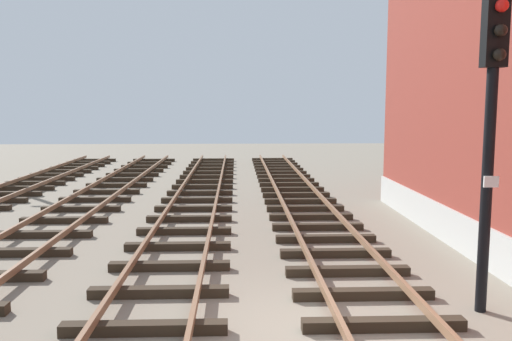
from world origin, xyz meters
TOP-DOWN VIEW (x-y plane):
  - ground_plane at (0.00, 0.00)m, footprint 80.00×80.00m
  - track_near_building at (1.00, 0.00)m, footprint 2.50×51.20m
  - track_centre at (-2.62, -0.00)m, footprint 2.50×51.20m
  - signal_mast at (2.82, 0.68)m, footprint 0.36×0.40m

SIDE VIEW (x-z plane):
  - ground_plane at x=0.00m, z-range 0.00..0.00m
  - track_near_building at x=1.00m, z-range -0.04..0.28m
  - track_centre at x=-2.62m, z-range -0.03..0.29m
  - signal_mast at x=2.82m, z-range 0.67..5.76m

